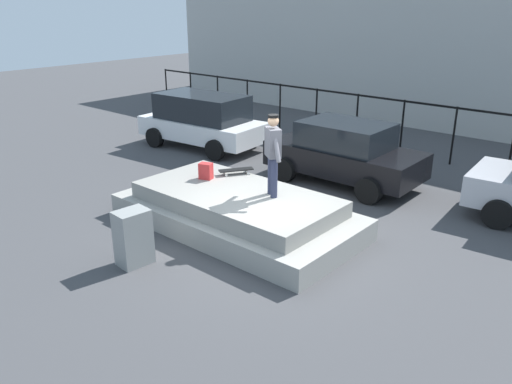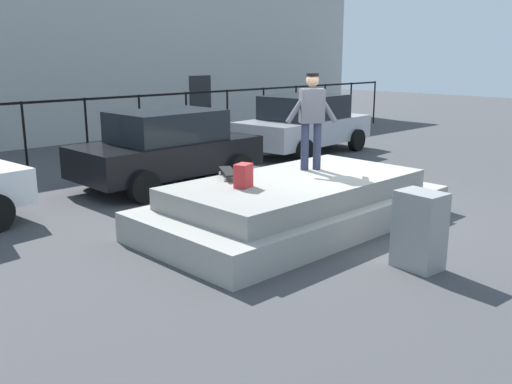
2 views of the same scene
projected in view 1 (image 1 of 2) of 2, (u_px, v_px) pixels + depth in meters
ground_plane at (264, 243)px, 10.27m from camera, size 60.00×60.00×0.00m
concrete_ledge at (237, 211)px, 10.89m from camera, size 5.23×2.66×0.80m
skateboarder at (273, 150)px, 10.18m from camera, size 0.81×0.60×1.67m
skateboard at (236, 170)px, 11.75m from camera, size 0.59×0.78×0.12m
backpack at (206, 171)px, 11.42m from camera, size 0.33×0.28×0.36m
car_white_hatchback_near at (202, 120)px, 16.60m from camera, size 4.30×2.34×1.73m
car_black_sedan_mid at (345, 152)px, 13.36m from camera, size 4.04×2.10×1.62m
utility_box at (133, 238)px, 9.29m from camera, size 0.49×0.64×1.04m
fence_row at (428, 122)px, 15.23m from camera, size 24.06×0.06×1.71m
warehouse_building at (511, 45)px, 19.64m from camera, size 29.44×7.47×5.85m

